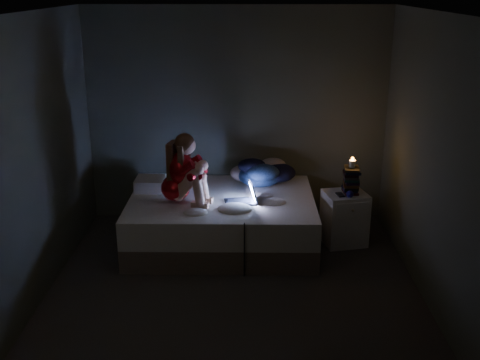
{
  "coord_description": "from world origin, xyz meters",
  "views": [
    {
      "loc": [
        0.12,
        -4.93,
        2.84
      ],
      "look_at": [
        0.05,
        1.0,
        0.8
      ],
      "focal_mm": 43.25,
      "sensor_mm": 36.0,
      "label": 1
    }
  ],
  "objects_px": {
    "laptop": "(240,192)",
    "bed": "(222,220)",
    "nightstand": "(344,218)",
    "phone": "(339,194)",
    "woman": "(175,168)",
    "candle": "(352,166)"
  },
  "relations": [
    {
      "from": "woman",
      "to": "phone",
      "type": "height_order",
      "value": "woman"
    },
    {
      "from": "nightstand",
      "to": "phone",
      "type": "relative_size",
      "value": 4.32
    },
    {
      "from": "laptop",
      "to": "candle",
      "type": "xyz_separation_m",
      "value": [
        1.23,
        0.22,
        0.23
      ]
    },
    {
      "from": "bed",
      "to": "nightstand",
      "type": "xyz_separation_m",
      "value": [
        1.39,
        0.03,
        0.02
      ]
    },
    {
      "from": "laptop",
      "to": "nightstand",
      "type": "height_order",
      "value": "laptop"
    },
    {
      "from": "laptop",
      "to": "nightstand",
      "type": "relative_size",
      "value": 0.55
    },
    {
      "from": "phone",
      "to": "bed",
      "type": "bearing_deg",
      "value": -179.22
    },
    {
      "from": "bed",
      "to": "nightstand",
      "type": "relative_size",
      "value": 3.39
    },
    {
      "from": "woman",
      "to": "laptop",
      "type": "xyz_separation_m",
      "value": [
        0.7,
        -0.0,
        -0.27
      ]
    },
    {
      "from": "candle",
      "to": "laptop",
      "type": "bearing_deg",
      "value": -169.68
    },
    {
      "from": "bed",
      "to": "phone",
      "type": "xyz_separation_m",
      "value": [
        1.3,
        -0.02,
        0.33
      ]
    },
    {
      "from": "woman",
      "to": "nightstand",
      "type": "xyz_separation_m",
      "value": [
        1.88,
        0.2,
        -0.65
      ]
    },
    {
      "from": "bed",
      "to": "woman",
      "type": "xyz_separation_m",
      "value": [
        -0.49,
        -0.17,
        0.67
      ]
    },
    {
      "from": "bed",
      "to": "nightstand",
      "type": "bearing_deg",
      "value": 1.31
    },
    {
      "from": "woman",
      "to": "phone",
      "type": "bearing_deg",
      "value": 18.31
    },
    {
      "from": "laptop",
      "to": "candle",
      "type": "relative_size",
      "value": 4.19
    },
    {
      "from": "laptop",
      "to": "bed",
      "type": "bearing_deg",
      "value": 130.77
    },
    {
      "from": "phone",
      "to": "candle",
      "type": "bearing_deg",
      "value": 28.23
    },
    {
      "from": "nightstand",
      "to": "woman",
      "type": "bearing_deg",
      "value": 173.28
    },
    {
      "from": "bed",
      "to": "candle",
      "type": "xyz_separation_m",
      "value": [
        1.44,
        0.05,
        0.63
      ]
    },
    {
      "from": "bed",
      "to": "laptop",
      "type": "height_order",
      "value": "laptop"
    },
    {
      "from": "nightstand",
      "to": "candle",
      "type": "distance_m",
      "value": 0.62
    }
  ]
}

